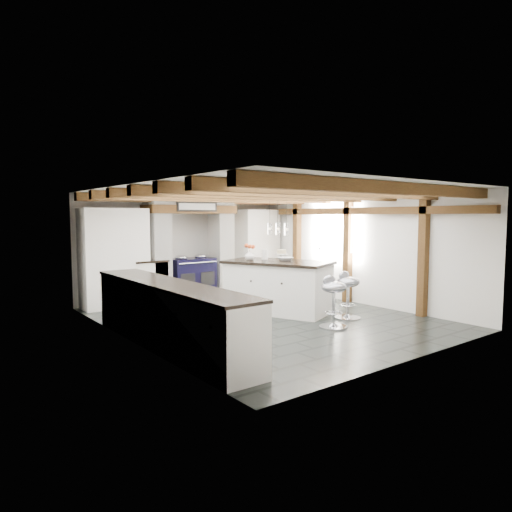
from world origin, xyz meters
TOP-DOWN VIEW (x-y plane):
  - ground at (0.00, 0.00)m, footprint 6.00×6.00m
  - room_shell at (-0.61, 1.42)m, footprint 6.00×6.03m
  - range_cooker at (0.00, 2.68)m, footprint 1.00×0.63m
  - kitchen_island at (0.55, 0.31)m, footprint 1.75×2.25m
  - bar_stool_near at (1.17, -0.91)m, footprint 0.47×0.47m
  - bar_stool_far at (0.46, -1.22)m, footprint 0.47×0.47m

SIDE VIEW (x-z plane):
  - ground at x=0.00m, z-range 0.00..0.00m
  - range_cooker at x=0.00m, z-range -0.03..0.96m
  - kitchen_island at x=0.55m, z-range -0.15..1.16m
  - bar_stool_near at x=1.17m, z-range 0.10..0.96m
  - bar_stool_far at x=0.46m, z-range 0.10..0.97m
  - room_shell at x=-0.61m, z-range -1.93..4.07m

